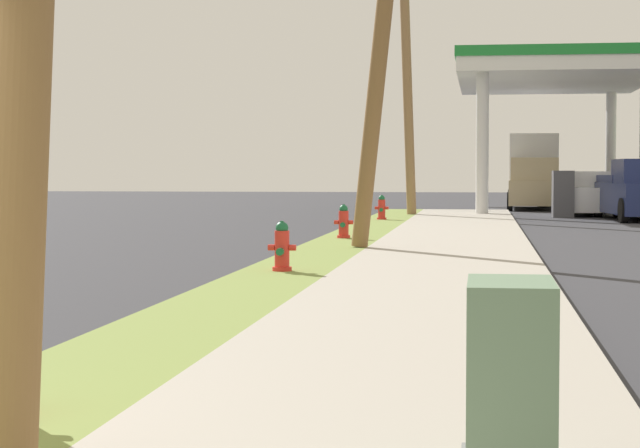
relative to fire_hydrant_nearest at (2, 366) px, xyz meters
The scene contains 10 objects.
fire_hydrant_nearest is the anchor object (origin of this frame).
fire_hydrant_second 10.28m from the fire_hydrant_nearest, 90.51° to the left, with size 0.42×0.38×0.74m.
fire_hydrant_third 18.62m from the fire_hydrant_nearest, 90.52° to the left, with size 0.42×0.37×0.74m.
fire_hydrant_fourth 28.26m from the fire_hydrant_nearest, 90.33° to the left, with size 0.42×0.37×0.74m.
utility_pole_midground 15.97m from the fire_hydrant_nearest, 86.52° to the left, with size 1.74×0.98×8.09m.
utility_pole_background 32.83m from the fire_hydrant_nearest, 89.44° to the left, with size 1.40×0.40×9.23m.
utility_cabinet 3.13m from the fire_hydrant_nearest, 17.12° to the right, with size 0.48×0.77×0.97m.
car_white_by_near_pump 36.06m from the fire_hydrant_nearest, 79.57° to the left, with size 2.05×4.55×1.57m.
truck_navy_at_forecourt 32.71m from the fire_hydrant_nearest, 75.96° to the left, with size 2.53×5.55×1.97m.
truck_tan_on_apron 42.50m from the fire_hydrant_nearest, 83.27° to the left, with size 2.30×6.46×3.11m.
Camera 1 is at (3.60, -4.13, 1.62)m, focal length 64.51 mm.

